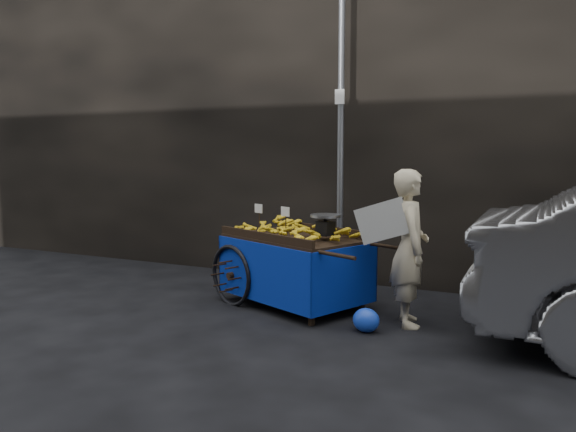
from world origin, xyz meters
The scene contains 6 objects.
ground centered at (0.00, 0.00, 0.00)m, with size 80.00×80.00×0.00m, color black.
building_wall centered at (0.39, 2.60, 2.50)m, with size 13.50×2.00×5.00m.
street_pole centered at (0.30, 1.30, 2.01)m, with size 0.12×0.10×4.00m.
banana_cart centered at (0.11, 0.28, 0.71)m, with size 2.30×1.68×1.14m.
vendor centered at (1.47, 0.10, 0.78)m, with size 0.81×0.67×1.55m.
plastic_bag centered at (1.17, -0.32, 0.12)m, with size 0.26×0.21×0.23m, color blue.
Camera 1 is at (2.74, -5.35, 1.70)m, focal length 35.00 mm.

